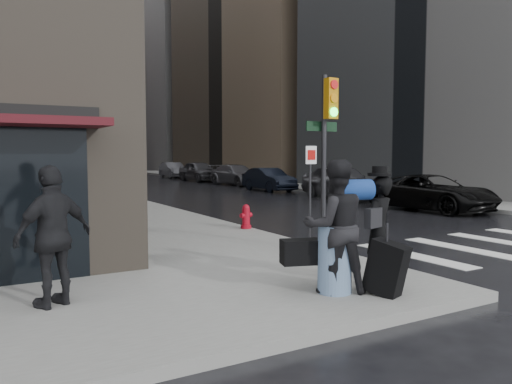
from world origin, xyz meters
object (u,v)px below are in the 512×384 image
Objects in this scene: parked_car_1 at (341,181)px; parked_car_5 at (173,170)px; man_jeans at (334,226)px; fire_hydrant at (246,218)px; man_greycoat at (54,236)px; parked_car_0 at (432,193)px; traffic_light at (325,138)px; parked_car_3 at (236,175)px; parked_car_2 at (269,180)px; man_overcoat at (380,236)px; parked_car_4 at (199,171)px.

parked_car_1 is 23.43m from parked_car_5.
fire_hydrant is (1.92, 6.13, -0.68)m from man_jeans.
man_greycoat reaches higher than parked_car_0.
man_jeans is 17.31m from parked_car_1.
man_greycoat is 15.59m from parked_car_0.
fire_hydrant is (5.54, 4.79, -0.65)m from man_greycoat.
traffic_light is at bearing -91.77° from fire_hydrant.
parked_car_3 is (9.75, 22.42, -1.78)m from traffic_light.
man_greycoat is 2.85× the size of fire_hydrant.
man_overcoat is at bearing -116.87° from parked_car_2.
parked_car_3 is at bearing -147.94° from man_greycoat.
man_overcoat is 6.33m from fire_hydrant.
parked_car_5 is (9.51, 34.14, -1.79)m from traffic_light.
parked_car_0 is 23.44m from parked_car_4.
parked_car_2 is (8.79, 16.56, -1.82)m from traffic_light.
man_greycoat is 0.44× the size of parked_car_5.
fire_hydrant is 0.13× the size of parked_car_0.
man_jeans is at bearing -149.97° from parked_car_0.
parked_car_3 is (0.42, 11.72, -0.12)m from parked_car_1.
parked_car_0 is at bearing -86.99° from parked_car_5.
man_jeans reaches higher than parked_car_3.
parked_car_0 is 1.01× the size of parked_car_1.
fire_hydrant is at bearing -102.95° from parked_car_5.
parked_car_3 is (0.82, 17.58, 0.02)m from parked_car_0.
parked_car_5 is (0.01, 5.86, -0.10)m from parked_car_4.
fire_hydrant is 0.15× the size of parked_car_5.
parked_car_0 reaches higher than fire_hydrant.
parked_car_3 reaches higher than parked_car_0.
man_jeans is 38.39m from parked_car_5.
traffic_light is at bearing -129.61° from man_overcoat.
parked_car_5 is at bearing 93.94° from parked_car_1.
parked_car_2 is (8.68, 12.98, 0.23)m from fire_hydrant.
fire_hydrant is 11.65m from parked_car_1.
man_greycoat reaches higher than parked_car_4.
man_greycoat reaches higher than parked_car_3.
parked_car_3 is (0.96, 5.86, 0.04)m from parked_car_2.
parked_car_5 reaches higher than parked_car_0.
man_jeans is 13.04m from parked_car_0.
man_jeans reaches higher than fire_hydrant.
parked_car_0 is at bearing -98.46° from parked_car_3.
man_overcoat is 0.84m from man_jeans.
parked_car_3 is at bearing 80.88° from parked_car_2.
man_jeans is 27.51m from parked_car_3.
parked_car_1 is at bearing -84.66° from parked_car_2.
traffic_light reaches higher than parked_car_5.
man_jeans is at bearing 134.51° from man_greycoat.
parked_car_1 is 1.15× the size of parked_car_5.
man_overcoat is 0.38× the size of parked_car_0.
man_greycoat is 38.37m from parked_car_5.
man_overcoat is 21.54m from parked_car_2.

